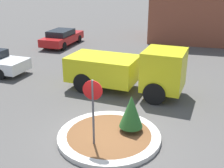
{
  "coord_description": "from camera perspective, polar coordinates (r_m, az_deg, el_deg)",
  "views": [
    {
      "loc": [
        2.33,
        -8.15,
        5.31
      ],
      "look_at": [
        -0.39,
        1.82,
        1.32
      ],
      "focal_mm": 45.0,
      "sensor_mm": 36.0,
      "label": 1
    }
  ],
  "objects": [
    {
      "name": "utility_truck",
      "position": [
        13.41,
        3.24,
        2.96
      ],
      "size": [
        5.78,
        2.65,
        2.24
      ],
      "rotation": [
        0.0,
        0.0,
        -0.11
      ],
      "color": "gold",
      "rests_on": "ground_plane"
    },
    {
      "name": "stop_sign",
      "position": [
        8.73,
        -3.9,
        -3.85
      ],
      "size": [
        0.63,
        0.07,
        2.39
      ],
      "color": "#4C4C51",
      "rests_on": "ground_plane"
    },
    {
      "name": "traffic_island",
      "position": [
        9.96,
        -0.59,
        -10.54
      ],
      "size": [
        3.59,
        3.59,
        0.17
      ],
      "color": "beige",
      "rests_on": "ground_plane"
    },
    {
      "name": "parked_sedan_red",
      "position": [
        23.3,
        -10.09,
        9.31
      ],
      "size": [
        1.98,
        4.62,
        1.29
      ],
      "rotation": [
        0.0,
        0.0,
        1.52
      ],
      "color": "#B21919",
      "rests_on": "ground_plane"
    },
    {
      "name": "ground_plane",
      "position": [
        10.0,
        -0.59,
        -10.94
      ],
      "size": [
        120.0,
        120.0,
        0.0
      ],
      "primitive_type": "plane",
      "color": "#514F4C"
    },
    {
      "name": "storefront_building",
      "position": [
        26.12,
        20.43,
        14.47
      ],
      "size": [
        10.64,
        6.07,
        5.7
      ],
      "color": "brown",
      "rests_on": "ground_plane"
    },
    {
      "name": "island_shrub",
      "position": [
        9.77,
        3.92,
        -5.54
      ],
      "size": [
        0.83,
        0.83,
        1.35
      ],
      "color": "brown",
      "rests_on": "traffic_island"
    }
  ]
}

